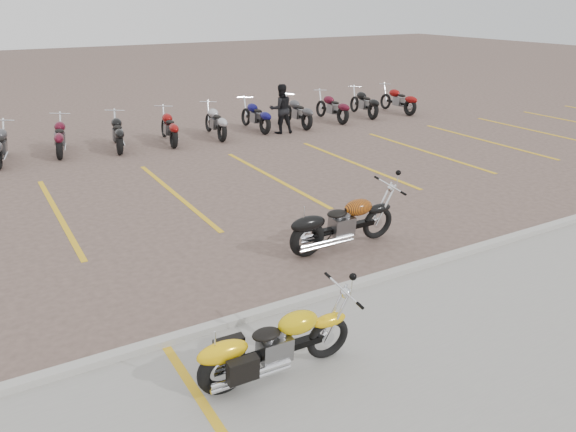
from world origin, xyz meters
The scene contains 8 objects.
ground centered at (0.00, 0.00, 0.00)m, with size 100.00×100.00×0.00m, color #735B52.
concrete_apron centered at (0.00, -4.50, 0.01)m, with size 60.00×5.00×0.01m, color #9E9B93.
curb centered at (0.00, -2.00, 0.06)m, with size 60.00×0.18×0.12m, color #ADAAA3.
parking_stripes centered at (0.00, 4.00, 0.00)m, with size 38.00×5.50×0.01m, color gold, non-canonical shape.
yellow_cruiser centered at (-1.33, -3.32, 0.43)m, with size 2.10×0.32×0.87m.
flame_cruiser centered at (1.64, -0.56, 0.47)m, with size 2.30×0.34×0.95m.
person_b centered at (5.48, 8.47, 0.85)m, with size 0.83×0.64×1.70m, color black.
bg_bike_row centered at (0.75, 9.22, 0.55)m, with size 22.27×2.05×1.10m.
Camera 1 is at (-4.12, -8.50, 4.47)m, focal length 35.00 mm.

